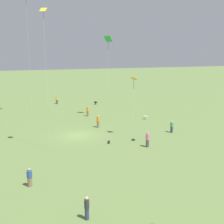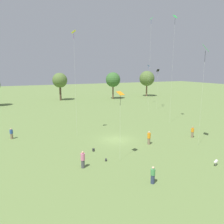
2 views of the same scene
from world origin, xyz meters
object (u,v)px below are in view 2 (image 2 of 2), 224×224
Objects in this scene: person_0 at (11,134)px; kite_5 at (206,51)px; kite_3 at (175,25)px; dog_0 at (216,162)px; kite_2 at (151,27)px; kite_4 at (148,68)px; person_1 at (192,132)px; person_7 at (83,160)px; person_8 at (149,138)px; kite_1 at (158,72)px; picnic_bag_1 at (106,160)px; kite_6 at (120,96)px; person_4 at (153,175)px; kite_7 at (74,41)px; picnic_bag_0 at (93,150)px.

person_0 is 0.12× the size of kite_5.
dog_0 is (-8.01, -17.50, -17.61)m from kite_3.
kite_2 reaches higher than kite_4.
person_1 is 0.92× the size of person_7.
person_0 is 0.97× the size of person_1.
person_7 is at bearing -154.99° from person_8.
kite_1 is 16.95m from kite_3.
dog_0 is at bearing -30.49° from picnic_bag_1.
kite_5 is 12.87m from kite_6.
kite_6 is 9.96× the size of dog_0.
kite_4 is at bearing 64.42° from person_8.
person_1 is 15.47m from picnic_bag_1.
kite_2 is 14.32m from kite_4.
kite_4 is at bearing -175.53° from person_4.
kite_4 is (25.00, 38.66, 9.61)m from person_4.
person_1 is 0.17× the size of kite_1.
kite_1 is at bearing -51.63° from dog_0.
kite_2 is 12.09m from kite_3.
kite_5 is 17.80m from kite_7.
kite_2 is 25.58m from kite_7.
kite_5 reaches higher than person_1.
person_7 is at bearing 41.27° from dog_0.
kite_3 is at bearing 46.98° from person_8.
kite_6 is 13.16m from kite_7.
person_1 reaches higher than person_0.
kite_3 reaches higher than person_7.
person_0 is at bearing -32.00° from kite_7.
person_4 is 3.62× the size of picnic_bag_1.
picnic_bag_1 is at bearing -178.81° from kite_6.
person_4 is 0.14× the size of kite_4.
kite_2 is at bearing -46.92° from dog_0.
kite_1 is 34.05m from picnic_bag_0.
person_1 is at bearing -80.50° from kite_3.
dog_0 is at bearing 113.24° from person_7.
kite_5 is at bearing 38.06° from kite_2.
kite_7 reaches higher than kite_6.
kite_1 is 0.90× the size of kite_4.
kite_4 is 1.45× the size of kite_6.
kite_5 is (-13.61, -32.92, 2.02)m from kite_4.
person_4 is 0.89× the size of person_7.
kite_1 is 28.35× the size of picnic_bag_0.
person_4 is 17.27m from kite_5.
kite_4 is 35.68m from kite_5.
kite_4 is (2.26, 7.72, 1.04)m from kite_1.
person_7 reaches higher than picnic_bag_1.
kite_2 is at bearing 147.94° from person_0.
kite_3 is 24.94× the size of dog_0.
person_8 is 0.16× the size of kite_4.
kite_3 is at bearing 32.04° from picnic_bag_1.
kite_3 is at bearing 56.09° from kite_6.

